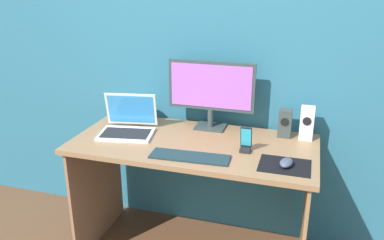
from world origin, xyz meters
TOP-DOWN VIEW (x-y plane):
  - wall_back at (0.00, 0.38)m, footprint 6.00×0.04m
  - desk at (0.00, 0.00)m, footprint 1.36×0.65m
  - monitor at (0.04, 0.24)m, footprint 0.52×0.14m
  - speaker_right at (0.60, 0.23)m, footprint 0.08×0.07m
  - speaker_near_monitor at (0.48, 0.23)m, footprint 0.07×0.07m
  - laptop at (-0.41, 0.02)m, footprint 0.35×0.31m
  - fishbowl at (-0.41, 0.22)m, footprint 0.15×0.15m
  - keyboard_external at (0.04, -0.20)m, footprint 0.42×0.14m
  - mousepad at (0.51, -0.15)m, footprint 0.25×0.20m
  - mouse at (0.52, -0.16)m, footprint 0.08×0.11m
  - phone_in_dock at (0.30, -0.04)m, footprint 0.06×0.05m

SIDE VIEW (x-z plane):
  - desk at x=0.00m, z-range 0.22..0.97m
  - mousepad at x=0.51m, z-range 0.76..0.76m
  - keyboard_external at x=0.04m, z-range 0.76..0.77m
  - mouse at x=0.52m, z-range 0.76..0.79m
  - laptop at x=-0.41m, z-range 0.69..0.91m
  - phone_in_dock at x=0.30m, z-range 0.73..0.87m
  - fishbowl at x=-0.41m, z-range 0.75..0.91m
  - speaker_near_monitor at x=0.48m, z-range 0.76..0.92m
  - speaker_right at x=0.60m, z-range 0.76..0.95m
  - monitor at x=0.04m, z-range 0.79..1.20m
  - wall_back at x=0.00m, z-range 0.00..2.50m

